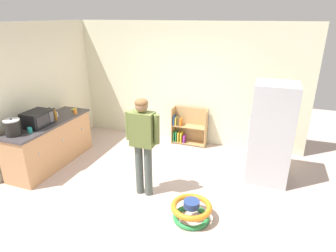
{
  "coord_description": "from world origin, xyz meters",
  "views": [
    {
      "loc": [
        1.71,
        -3.73,
        2.82
      ],
      "look_at": [
        0.15,
        0.6,
        1.01
      ],
      "focal_mm": 30.37,
      "sensor_mm": 36.0,
      "label": 1
    }
  ],
  "objects_px": {
    "banana_bunch": "(75,109)",
    "white_cup": "(56,115)",
    "microwave": "(37,119)",
    "teal_cup": "(30,130)",
    "kitchen_counter": "(50,143)",
    "baby_walker": "(191,210)",
    "crock_pot": "(13,127)",
    "orange_cup": "(75,112)",
    "standing_person": "(143,139)",
    "clear_bottle": "(50,115)",
    "yellow_cup": "(50,114)",
    "refrigerator": "(271,133)",
    "amber_bottle": "(55,115)",
    "bookshelf": "(187,128)"
  },
  "relations": [
    {
      "from": "yellow_cup",
      "to": "kitchen_counter",
      "type": "bearing_deg",
      "value": -61.32
    },
    {
      "from": "teal_cup",
      "to": "white_cup",
      "type": "height_order",
      "value": "same"
    },
    {
      "from": "crock_pot",
      "to": "white_cup",
      "type": "height_order",
      "value": "crock_pot"
    },
    {
      "from": "banana_bunch",
      "to": "clear_bottle",
      "type": "distance_m",
      "value": 0.64
    },
    {
      "from": "kitchen_counter",
      "to": "teal_cup",
      "type": "height_order",
      "value": "teal_cup"
    },
    {
      "from": "amber_bottle",
      "to": "baby_walker",
      "type": "bearing_deg",
      "value": -15.39
    },
    {
      "from": "kitchen_counter",
      "to": "baby_walker",
      "type": "distance_m",
      "value": 3.17
    },
    {
      "from": "bookshelf",
      "to": "orange_cup",
      "type": "distance_m",
      "value": 2.49
    },
    {
      "from": "bookshelf",
      "to": "banana_bunch",
      "type": "xyz_separation_m",
      "value": [
        -2.21,
        -1.11,
        0.56
      ]
    },
    {
      "from": "kitchen_counter",
      "to": "crock_pot",
      "type": "relative_size",
      "value": 6.12
    },
    {
      "from": "clear_bottle",
      "to": "baby_walker",
      "type": "bearing_deg",
      "value": -14.92
    },
    {
      "from": "crock_pot",
      "to": "orange_cup",
      "type": "bearing_deg",
      "value": 77.13
    },
    {
      "from": "orange_cup",
      "to": "standing_person",
      "type": "bearing_deg",
      "value": -24.68
    },
    {
      "from": "kitchen_counter",
      "to": "yellow_cup",
      "type": "height_order",
      "value": "yellow_cup"
    },
    {
      "from": "microwave",
      "to": "teal_cup",
      "type": "bearing_deg",
      "value": -70.96
    },
    {
      "from": "bookshelf",
      "to": "white_cup",
      "type": "distance_m",
      "value": 2.85
    },
    {
      "from": "baby_walker",
      "to": "amber_bottle",
      "type": "bearing_deg",
      "value": 164.61
    },
    {
      "from": "microwave",
      "to": "clear_bottle",
      "type": "distance_m",
      "value": 0.35
    },
    {
      "from": "crock_pot",
      "to": "bookshelf",
      "type": "bearing_deg",
      "value": 47.82
    },
    {
      "from": "microwave",
      "to": "crock_pot",
      "type": "xyz_separation_m",
      "value": [
        -0.07,
        -0.49,
        0.0
      ]
    },
    {
      "from": "refrigerator",
      "to": "white_cup",
      "type": "relative_size",
      "value": 18.74
    },
    {
      "from": "crock_pot",
      "to": "orange_cup",
      "type": "xyz_separation_m",
      "value": [
        0.29,
        1.28,
        -0.09
      ]
    },
    {
      "from": "bookshelf",
      "to": "amber_bottle",
      "type": "xyz_separation_m",
      "value": [
        -2.17,
        -1.75,
        0.63
      ]
    },
    {
      "from": "banana_bunch",
      "to": "orange_cup",
      "type": "distance_m",
      "value": 0.25
    },
    {
      "from": "crock_pot",
      "to": "refrigerator",
      "type": "bearing_deg",
      "value": 20.98
    },
    {
      "from": "baby_walker",
      "to": "crock_pot",
      "type": "xyz_separation_m",
      "value": [
        -3.15,
        -0.01,
        0.88
      ]
    },
    {
      "from": "refrigerator",
      "to": "baby_walker",
      "type": "height_order",
      "value": "refrigerator"
    },
    {
      "from": "microwave",
      "to": "crock_pot",
      "type": "relative_size",
      "value": 1.56
    },
    {
      "from": "refrigerator",
      "to": "amber_bottle",
      "type": "distance_m",
      "value": 4.02
    },
    {
      "from": "kitchen_counter",
      "to": "orange_cup",
      "type": "distance_m",
      "value": 0.79
    },
    {
      "from": "orange_cup",
      "to": "teal_cup",
      "type": "bearing_deg",
      "value": -96.18
    },
    {
      "from": "crock_pot",
      "to": "orange_cup",
      "type": "distance_m",
      "value": 1.32
    },
    {
      "from": "clear_bottle",
      "to": "teal_cup",
      "type": "xyz_separation_m",
      "value": [
        0.12,
        -0.66,
        -0.05
      ]
    },
    {
      "from": "standing_person",
      "to": "orange_cup",
      "type": "relative_size",
      "value": 17.44
    },
    {
      "from": "microwave",
      "to": "clear_bottle",
      "type": "bearing_deg",
      "value": 92.57
    },
    {
      "from": "refrigerator",
      "to": "standing_person",
      "type": "relative_size",
      "value": 1.07
    },
    {
      "from": "yellow_cup",
      "to": "baby_walker",
      "type": "bearing_deg",
      "value": -16.7
    },
    {
      "from": "standing_person",
      "to": "amber_bottle",
      "type": "xyz_separation_m",
      "value": [
        -2.05,
        0.44,
        0.0
      ]
    },
    {
      "from": "crock_pot",
      "to": "microwave",
      "type": "bearing_deg",
      "value": 82.12
    },
    {
      "from": "banana_bunch",
      "to": "white_cup",
      "type": "relative_size",
      "value": 1.64
    },
    {
      "from": "standing_person",
      "to": "clear_bottle",
      "type": "bearing_deg",
      "value": 168.4
    },
    {
      "from": "bookshelf",
      "to": "baby_walker",
      "type": "relative_size",
      "value": 1.41
    },
    {
      "from": "baby_walker",
      "to": "banana_bunch",
      "type": "bearing_deg",
      "value": 154.19
    },
    {
      "from": "crock_pot",
      "to": "clear_bottle",
      "type": "distance_m",
      "value": 0.84
    },
    {
      "from": "refrigerator",
      "to": "clear_bottle",
      "type": "height_order",
      "value": "refrigerator"
    },
    {
      "from": "kitchen_counter",
      "to": "standing_person",
      "type": "distance_m",
      "value": 2.25
    },
    {
      "from": "kitchen_counter",
      "to": "yellow_cup",
      "type": "relative_size",
      "value": 19.78
    },
    {
      "from": "standing_person",
      "to": "baby_walker",
      "type": "distance_m",
      "value": 1.3
    },
    {
      "from": "banana_bunch",
      "to": "amber_bottle",
      "type": "bearing_deg",
      "value": -86.22
    },
    {
      "from": "refrigerator",
      "to": "yellow_cup",
      "type": "distance_m",
      "value": 4.25
    }
  ]
}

